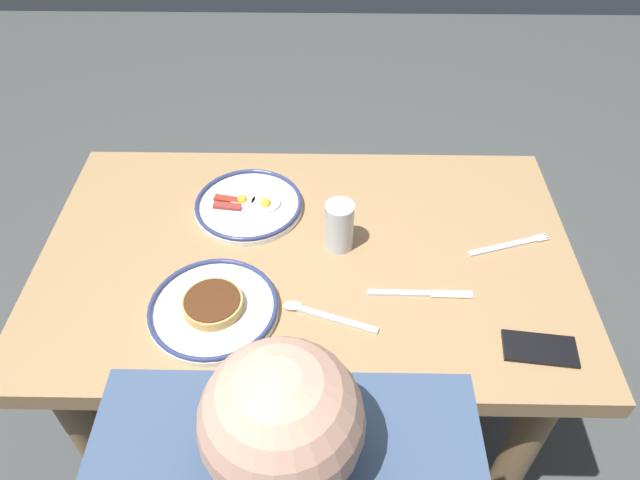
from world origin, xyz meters
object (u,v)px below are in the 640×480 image
(drinking_glass, at_px, (339,228))
(tea_spoon, at_px, (317,313))
(butter_knife, at_px, (420,293))
(fork_near, at_px, (510,245))
(plate_near_main, at_px, (249,205))
(plate_center_pancakes, at_px, (213,308))
(cell_phone, at_px, (540,349))

(drinking_glass, xyz_separation_m, tea_spoon, (0.05, 0.21, -0.05))
(butter_knife, bearing_deg, fork_near, -146.17)
(drinking_glass, bearing_deg, tea_spoon, 77.18)
(plate_near_main, relative_size, fork_near, 1.34)
(plate_center_pancakes, distance_m, butter_knife, 0.44)
(drinking_glass, height_order, cell_phone, drinking_glass)
(drinking_glass, distance_m, fork_near, 0.40)
(plate_near_main, relative_size, plate_center_pancakes, 0.98)
(plate_center_pancakes, distance_m, cell_phone, 0.66)
(plate_center_pancakes, bearing_deg, butter_knife, -172.70)
(plate_center_pancakes, distance_m, drinking_glass, 0.33)
(drinking_glass, height_order, fork_near, drinking_glass)
(cell_phone, relative_size, butter_knife, 0.64)
(fork_near, height_order, butter_knife, same)
(butter_knife, bearing_deg, cell_phone, 147.77)
(plate_near_main, height_order, fork_near, plate_near_main)
(drinking_glass, bearing_deg, butter_knife, 139.83)
(cell_phone, bearing_deg, fork_near, -83.95)
(plate_center_pancakes, xyz_separation_m, butter_knife, (-0.44, -0.06, -0.01))
(cell_phone, relative_size, tea_spoon, 0.72)
(cell_phone, bearing_deg, plate_near_main, -27.01)
(drinking_glass, xyz_separation_m, cell_phone, (-0.40, 0.29, -0.05))
(tea_spoon, bearing_deg, fork_near, -154.91)
(plate_near_main, xyz_separation_m, plate_center_pancakes, (0.04, 0.33, 0.00))
(tea_spoon, bearing_deg, plate_center_pancakes, -0.62)
(plate_center_pancakes, bearing_deg, tea_spoon, 179.38)
(drinking_glass, relative_size, cell_phone, 0.85)
(cell_phone, height_order, fork_near, cell_phone)
(plate_near_main, bearing_deg, drinking_glass, 150.85)
(tea_spoon, bearing_deg, butter_knife, -165.23)
(drinking_glass, bearing_deg, plate_near_main, -29.15)
(drinking_glass, distance_m, tea_spoon, 0.22)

